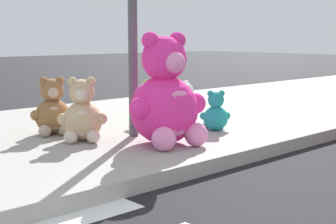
% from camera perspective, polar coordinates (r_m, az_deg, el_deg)
% --- Properties ---
extents(sidewalk, '(28.00, 4.40, 0.15)m').
position_cam_1_polar(sidewalk, '(6.12, -16.04, -3.51)').
color(sidewalk, '#9E9B93').
rests_on(sidewalk, ground_plane).
extents(plush_pink_large, '(0.94, 0.86, 1.23)m').
position_cam_1_polar(plush_pink_large, '(5.44, -0.24, 1.40)').
color(plush_pink_large, '#F22D93').
rests_on(plush_pink_large, sidewalk).
extents(plush_tan, '(0.51, 0.53, 0.73)m').
position_cam_1_polar(plush_tan, '(5.73, -9.81, -0.39)').
color(plush_tan, tan).
rests_on(plush_tan, sidewalk).
extents(plush_lime, '(0.42, 0.41, 0.59)m').
position_cam_1_polar(plush_lime, '(6.83, -2.51, 0.72)').
color(plush_lime, '#8CD133').
rests_on(plush_lime, sidewalk).
extents(plush_white, '(0.42, 0.44, 0.61)m').
position_cam_1_polar(plush_white, '(6.55, 1.73, 0.45)').
color(plush_white, white).
rests_on(plush_white, sidewalk).
extents(plush_brown, '(0.51, 0.50, 0.70)m').
position_cam_1_polar(plush_brown, '(6.19, -13.07, 0.09)').
color(plush_brown, olive).
rests_on(plush_brown, sidewalk).
extents(plush_teal, '(0.36, 0.37, 0.51)m').
position_cam_1_polar(plush_teal, '(6.32, 5.47, -0.25)').
color(plush_teal, teal).
rests_on(plush_teal, sidewalk).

